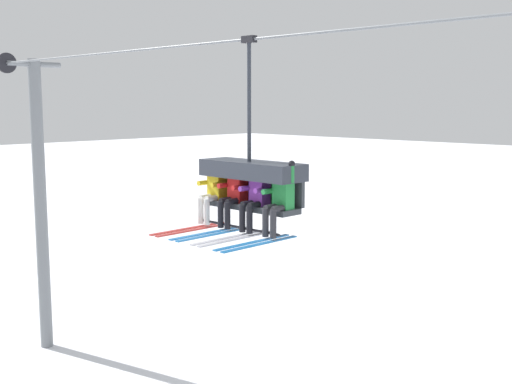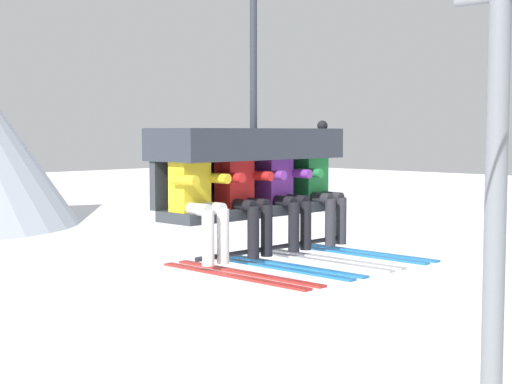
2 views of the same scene
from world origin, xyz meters
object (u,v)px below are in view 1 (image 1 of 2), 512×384
at_px(lift_tower_near, 40,199).
at_px(skier_yellow, 212,191).
at_px(skier_green, 278,199).
at_px(skier_red, 233,194).
at_px(chairlift_chair, 252,176).
at_px(skier_purple, 255,197).

relative_size(lift_tower_near, skier_yellow, 5.10).
bearing_deg(skier_green, lift_tower_near, 174.89).
relative_size(skier_yellow, skier_red, 1.00).
relative_size(skier_red, skier_green, 1.00).
distance_m(lift_tower_near, chairlift_chair, 9.64).
xyz_separation_m(lift_tower_near, skier_red, (9.22, -0.93, 1.18)).
bearing_deg(lift_tower_near, skier_green, -5.11).
xyz_separation_m(lift_tower_near, skier_purple, (9.78, -0.93, 1.18)).
height_order(chairlift_chair, skier_purple, chairlift_chair).
bearing_deg(skier_green, skier_yellow, -179.77).
bearing_deg(chairlift_chair, skier_red, -141.56).
relative_size(chairlift_chair, skier_green, 1.96).
xyz_separation_m(lift_tower_near, chairlift_chair, (9.50, -0.71, 1.49)).
distance_m(chairlift_chair, skier_red, 0.47).
bearing_deg(skier_purple, chairlift_chair, 141.56).
bearing_deg(skier_yellow, lift_tower_near, 173.87).
height_order(chairlift_chair, skier_yellow, chairlift_chair).
height_order(chairlift_chair, skier_green, chairlift_chair).
height_order(lift_tower_near, skier_yellow, lift_tower_near).
bearing_deg(skier_yellow, chairlift_chair, 14.82).
height_order(lift_tower_near, skier_green, lift_tower_near).
distance_m(chairlift_chair, skier_purple, 0.47).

